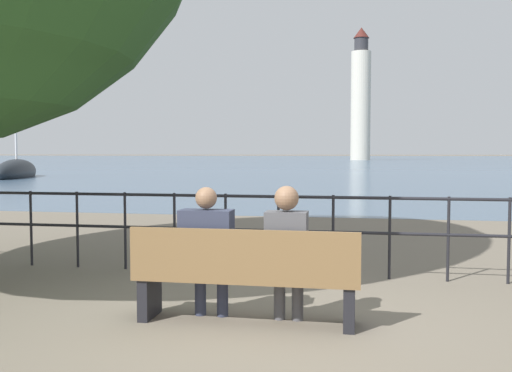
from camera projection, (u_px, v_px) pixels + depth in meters
ground_plane at (246, 322)px, 5.33m from camera, size 1000.00×1000.00×0.00m
harbor_water at (357, 158)px, 161.29m from camera, size 600.00×300.00×0.01m
park_bench at (245, 277)px, 5.24m from camera, size 2.10×0.45×0.90m
seated_person_left at (207, 247)px, 5.37m from camera, size 0.49×0.35×1.27m
seated_person_right at (287, 248)px, 5.24m from camera, size 0.38×0.35×1.28m
promenade_railing at (278, 222)px, 7.36m from camera, size 11.28×0.04×1.05m
sailboat_0 at (17, 172)px, 36.73m from camera, size 4.20×7.83×9.39m
harbor_lighthouse at (361, 99)px, 124.03m from camera, size 4.27×4.27×28.70m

